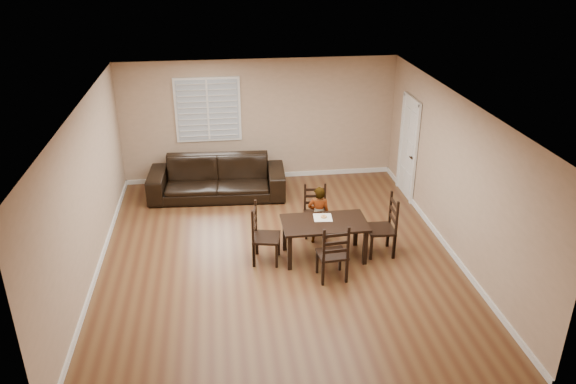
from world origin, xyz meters
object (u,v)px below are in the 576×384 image
object	(u,v)px
chair_near	(315,211)
chair_left	(259,236)
child	(319,215)
chair_far	(334,257)
sofa	(217,178)
chair_right	(388,228)
donut	(324,216)
dining_table	(324,227)

from	to	relation	value
chair_near	chair_left	xyz separation A→B (m)	(-1.11, -0.90, 0.04)
chair_near	child	distance (m)	0.42
chair_far	sofa	bearing A→B (deg)	-67.57
chair_far	chair_left	world-z (taller)	chair_left
chair_far	chair_near	bearing A→B (deg)	-94.08
chair_far	chair_right	size ratio (longest dim) A/B	0.93
chair_near	sofa	world-z (taller)	chair_near
donut	sofa	distance (m)	3.14
chair_left	sofa	bearing A→B (deg)	25.05
chair_left	sofa	world-z (taller)	chair_left
dining_table	chair_far	size ratio (longest dim) A/B	1.44
chair_far	sofa	size ratio (longest dim) A/B	0.35
chair_near	chair_right	bearing A→B (deg)	-35.44
child	donut	xyz separation A→B (m)	(0.02, -0.36, 0.15)
chair_far	child	bearing A→B (deg)	-93.69
dining_table	chair_right	bearing A→B (deg)	-0.32
chair_left	sofa	distance (m)	2.79
chair_left	donut	bearing A→B (deg)	-71.34
child	donut	distance (m)	0.39
dining_table	chair_left	world-z (taller)	chair_left
chair_near	chair_right	xyz separation A→B (m)	(1.11, -0.92, 0.06)
chair_near	donut	bearing A→B (deg)	-84.84
chair_near	chair_left	distance (m)	1.43
chair_left	chair_right	size ratio (longest dim) A/B	0.96
chair_left	donut	world-z (taller)	chair_left
sofa	dining_table	bearing A→B (deg)	-54.06
donut	sofa	bearing A→B (deg)	124.62
chair_near	sofa	size ratio (longest dim) A/B	0.33
chair_right	chair_left	bearing A→B (deg)	-88.09
child	donut	world-z (taller)	child
sofa	child	bearing A→B (deg)	-48.43
child	chair_left	bearing A→B (deg)	35.74
chair_near	chair_far	size ratio (longest dim) A/B	0.94
chair_near	donut	size ratio (longest dim) A/B	8.80
dining_table	donut	distance (m)	0.20
dining_table	chair_near	size ratio (longest dim) A/B	1.52
chair_far	child	world-z (taller)	child
chair_right	child	distance (m)	1.23
dining_table	chair_far	xyz separation A→B (m)	(0.01, -0.77, -0.13)
child	chair_right	bearing A→B (deg)	166.52
child	chair_near	bearing A→B (deg)	-79.53
dining_table	sofa	xyz separation A→B (m)	(-1.76, 2.73, -0.17)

